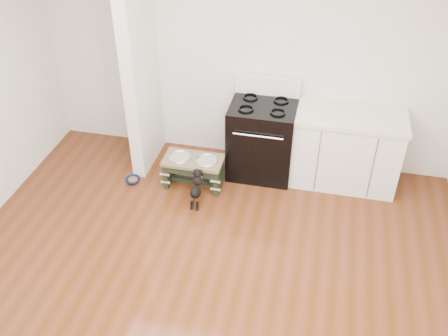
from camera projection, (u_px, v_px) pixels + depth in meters
ground at (195, 303)px, 4.55m from camera, size 5.00×5.00×0.00m
room_shell at (187, 159)px, 3.60m from camera, size 5.00×5.00×5.00m
partition_wall at (140, 60)px, 5.62m from camera, size 0.15×0.80×2.70m
oven_range at (262, 138)px, 5.93m from camera, size 0.76×0.69×1.14m
cabinet_run at (346, 149)px, 5.78m from camera, size 1.24×0.64×0.91m
dog_feeder at (193, 167)px, 5.81m from camera, size 0.69×0.37×0.39m
puppy at (196, 187)px, 5.56m from camera, size 0.12×0.35×0.42m
floor_bowl at (133, 180)px, 6.00m from camera, size 0.18×0.18×0.06m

